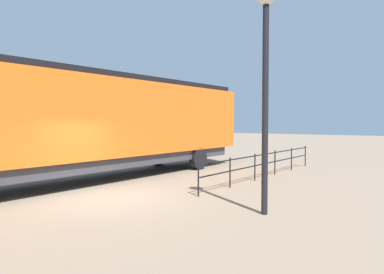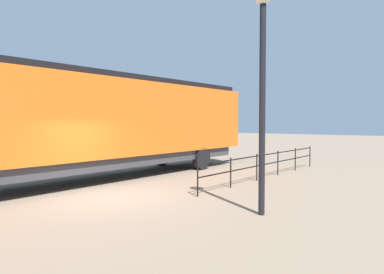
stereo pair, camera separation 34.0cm
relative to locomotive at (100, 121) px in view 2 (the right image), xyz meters
The scene contains 4 objects.
ground_plane 4.45m from the locomotive, 33.95° to the right, with size 120.00×120.00×0.00m, color #84705B.
locomotive is the anchor object (origin of this frame).
lamp_post 8.07m from the locomotive, ahead, with size 0.50×0.50×5.79m.
platform_fence 7.16m from the locomotive, 42.03° to the left, with size 0.05×9.93×1.08m.
Camera 2 is at (9.01, -7.44, 2.38)m, focal length 34.50 mm.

